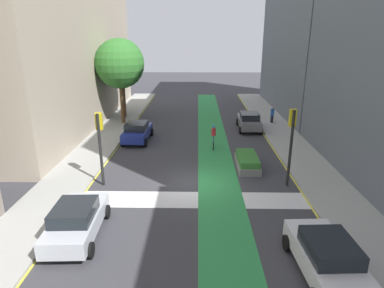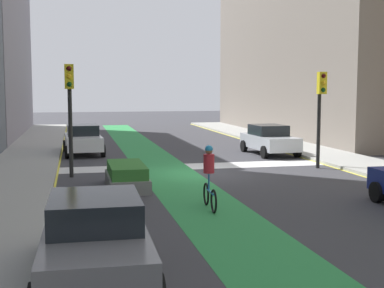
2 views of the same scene
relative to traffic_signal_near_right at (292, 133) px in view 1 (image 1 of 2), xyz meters
name	(u,v)px [view 1 (image 1 of 2)]	position (x,y,z in m)	size (l,w,h in m)	color
ground_plane	(194,183)	(-5.39, 0.07, -3.10)	(120.00, 120.00, 0.00)	#38383D
bike_lane_paint	(219,184)	(-3.93, 0.07, -3.10)	(2.40, 60.00, 0.01)	#2D8C47
crosswalk_band	(193,200)	(-5.39, -1.93, -3.10)	(12.00, 1.80, 0.01)	silver
sidewalk_left	(66,181)	(-12.89, 0.07, -3.02)	(3.00, 60.00, 0.15)	#9E9E99
curb_stripe_left	(92,183)	(-11.39, 0.07, -3.09)	(0.16, 60.00, 0.01)	yellow
sidewalk_right	(323,183)	(2.11, 0.07, -3.02)	(3.00, 60.00, 0.15)	#9E9E99
curb_stripe_right	(297,184)	(0.61, 0.07, -3.09)	(0.16, 60.00, 0.01)	yellow
traffic_signal_near_right	(292,133)	(0.00, 0.00, 0.00)	(0.35, 0.52, 4.43)	black
traffic_signal_near_left	(100,135)	(-10.60, -0.09, -0.14)	(0.35, 0.52, 4.21)	black
car_silver_left_near	(77,220)	(-10.28, -5.36, -2.30)	(2.17, 4.27, 1.57)	#B2B7BF
car_blue_left_far	(137,131)	(-10.08, 8.16, -2.30)	(2.14, 4.26, 1.57)	navy
car_white_right_near	(327,256)	(-0.58, -7.59, -2.30)	(2.19, 4.28, 1.57)	silver
car_grey_right_far	(249,121)	(-0.49, 11.75, -2.30)	(2.09, 4.23, 1.57)	slate
cyclist_in_lane	(214,136)	(-3.97, 6.38, -2.13)	(0.32, 1.73, 1.86)	black
pedestrian_sidewalk_right_a	(272,114)	(2.03, 13.80, -2.16)	(0.34, 0.34, 1.56)	#262638
street_tree_near	(121,61)	(-12.75, 15.84, 2.69)	(4.29, 4.29, 7.81)	brown
street_tree_far	(120,64)	(-12.37, 13.38, 2.62)	(4.53, 4.53, 7.86)	brown
median_planter	(247,162)	(-1.93, 2.58, -2.70)	(1.35, 3.15, 0.85)	slate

